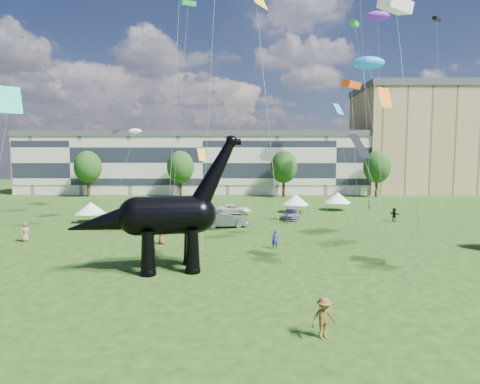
{
  "coord_description": "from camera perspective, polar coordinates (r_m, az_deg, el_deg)",
  "views": [
    {
      "loc": [
        0.01,
        -24.55,
        7.95
      ],
      "look_at": [
        -0.19,
        8.0,
        5.0
      ],
      "focal_mm": 30.0,
      "sensor_mm": 36.0,
      "label": 1
    }
  ],
  "objects": [
    {
      "name": "terrace_row",
      "position": [
        86.94,
        -4.95,
        3.87
      ],
      "size": [
        78.0,
        11.0,
        12.0
      ],
      "primitive_type": "cube",
      "color": "beige",
      "rests_on": "ground"
    },
    {
      "name": "gazebo_far",
      "position": [
        60.28,
        13.7,
        -0.79
      ],
      "size": [
        4.6,
        4.6,
        2.62
      ],
      "rotation": [
        0.0,
        0.0,
        -0.26
      ],
      "color": "white",
      "rests_on": "ground"
    },
    {
      "name": "gazebo_left",
      "position": [
        51.22,
        -20.45,
        -2.15
      ],
      "size": [
        3.82,
        3.82,
        2.44
      ],
      "rotation": [
        0.0,
        0.0,
        -0.1
      ],
      "color": "silver",
      "rests_on": "ground"
    },
    {
      "name": "tree_far_left",
      "position": [
        83.17,
        -20.85,
        3.69
      ],
      "size": [
        5.2,
        5.2,
        9.44
      ],
      "color": "#382314",
      "rests_on": "ground"
    },
    {
      "name": "tree_far_right",
      "position": [
        81.81,
        18.91,
        3.73
      ],
      "size": [
        5.2,
        5.2,
        9.44
      ],
      "color": "#382314",
      "rests_on": "ground"
    },
    {
      "name": "visitors",
      "position": [
        40.68,
        -7.11,
        -4.85
      ],
      "size": [
        50.11,
        42.3,
        1.88
      ],
      "color": "brown",
      "rests_on": "ground"
    },
    {
      "name": "gazebo_near",
      "position": [
        56.8,
        7.91,
        -1.1
      ],
      "size": [
        4.25,
        4.25,
        2.56
      ],
      "rotation": [
        0.0,
        0.0,
        -0.18
      ],
      "color": "white",
      "rests_on": "ground"
    },
    {
      "name": "car_grey",
      "position": [
        44.73,
        -2.14,
        -4.02
      ],
      "size": [
        5.11,
        2.62,
        1.61
      ],
      "primitive_type": "imported",
      "rotation": [
        0.0,
        0.0,
        1.77
      ],
      "color": "slate",
      "rests_on": "ground"
    },
    {
      "name": "tree_mid_left",
      "position": [
        78.49,
        -8.47,
        3.91
      ],
      "size": [
        5.2,
        5.2,
        9.44
      ],
      "color": "#382314",
      "rests_on": "ground"
    },
    {
      "name": "apartment_block",
      "position": [
        98.12,
        24.57,
        6.49
      ],
      "size": [
        28.0,
        18.0,
        22.0
      ],
      "primitive_type": "cube",
      "color": "tan",
      "rests_on": "ground"
    },
    {
      "name": "ground",
      "position": [
        25.81,
        0.31,
        -12.76
      ],
      "size": [
        220.0,
        220.0,
        0.0
      ],
      "primitive_type": "plane",
      "color": "#16330C",
      "rests_on": "ground"
    },
    {
      "name": "dinosaur_sculpture",
      "position": [
        28.2,
        -11.06,
        -3.62
      ],
      "size": [
        11.96,
        4.4,
        9.75
      ],
      "rotation": [
        0.0,
        0.0,
        0.21
      ],
      "color": "black",
      "rests_on": "ground"
    },
    {
      "name": "tree_mid_right",
      "position": [
        77.98,
        6.24,
        3.92
      ],
      "size": [
        5.2,
        5.2,
        9.44
      ],
      "color": "#382314",
      "rests_on": "ground"
    },
    {
      "name": "car_silver",
      "position": [
        51.82,
        -10.97,
        -2.87
      ],
      "size": [
        2.3,
        4.76,
        1.57
      ],
      "primitive_type": "imported",
      "rotation": [
        0.0,
        0.0,
        -0.1
      ],
      "color": "#B1B0B5",
      "rests_on": "ground"
    },
    {
      "name": "car_white",
      "position": [
        54.71,
        -0.89,
        -2.47
      ],
      "size": [
        5.13,
        2.98,
        1.34
      ],
      "primitive_type": "imported",
      "rotation": [
        0.0,
        0.0,
        1.41
      ],
      "color": "white",
      "rests_on": "ground"
    },
    {
      "name": "car_dark",
      "position": [
        50.88,
        7.33,
        -3.1
      ],
      "size": [
        2.71,
        4.87,
        1.33
      ],
      "primitive_type": "imported",
      "rotation": [
        0.0,
        0.0,
        -0.19
      ],
      "color": "#595960",
      "rests_on": "ground"
    }
  ]
}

